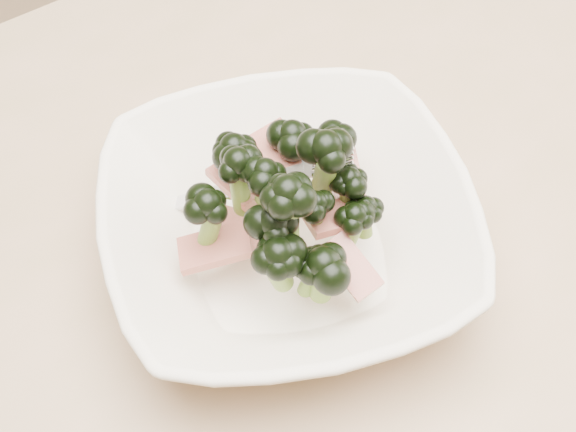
{
  "coord_description": "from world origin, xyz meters",
  "views": [
    {
      "loc": [
        -0.28,
        -0.29,
        1.28
      ],
      "look_at": [
        -0.06,
        0.0,
        0.8
      ],
      "focal_mm": 50.0,
      "sensor_mm": 36.0,
      "label": 1
    }
  ],
  "objects": [
    {
      "name": "broccoli_dish",
      "position": [
        -0.06,
        0.0,
        0.79
      ],
      "size": [
        0.37,
        0.37,
        0.13
      ],
      "color": "#EDE0C9",
      "rests_on": "dining_table"
    },
    {
      "name": "dining_table",
      "position": [
        0.0,
        0.0,
        0.65
      ],
      "size": [
        1.2,
        0.8,
        0.75
      ],
      "color": "tan",
      "rests_on": "ground"
    }
  ]
}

